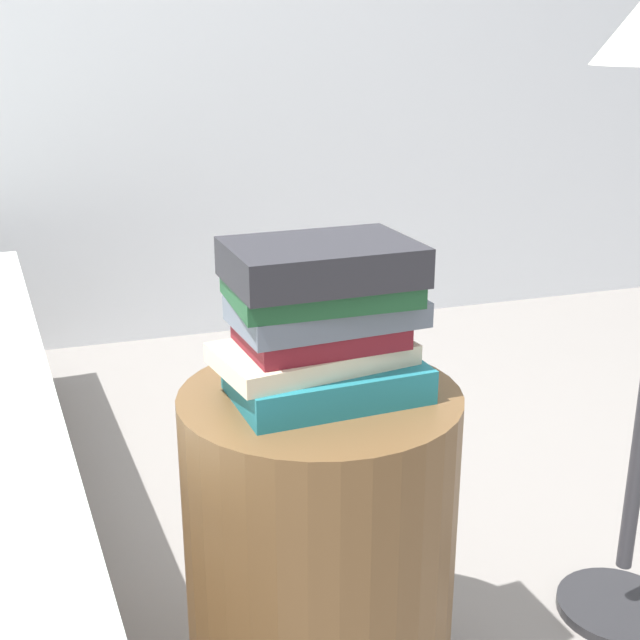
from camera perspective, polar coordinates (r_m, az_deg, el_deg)
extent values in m
cylinder|color=brown|center=(1.42, 0.00, -15.79)|extent=(0.44, 0.44, 0.58)
cube|color=#1E727F|center=(1.26, 0.47, -4.11)|extent=(0.29, 0.20, 0.05)
cube|color=beige|center=(1.25, -0.49, -2.35)|extent=(0.31, 0.21, 0.03)
cube|color=maroon|center=(1.24, 0.00, -0.96)|extent=(0.24, 0.18, 0.03)
cube|color=slate|center=(1.23, 0.50, 0.56)|extent=(0.29, 0.18, 0.04)
cube|color=#1E512D|center=(1.23, -0.09, 2.12)|extent=(0.26, 0.18, 0.03)
cube|color=#28282D|center=(1.21, 0.27, 4.02)|extent=(0.28, 0.20, 0.06)
cylinder|color=#262628|center=(1.87, 19.73, -18.05)|extent=(0.24, 0.24, 0.02)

